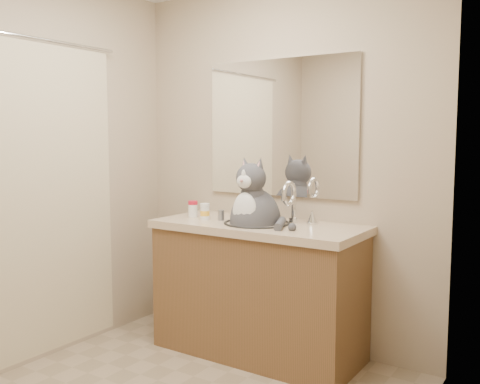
% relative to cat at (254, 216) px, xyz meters
% --- Properties ---
extents(room, '(2.22, 2.52, 2.42)m').
position_rel_cat_xyz_m(room, '(0.02, -0.94, 0.31)').
color(room, gray).
rests_on(room, ground).
extents(vanity, '(1.34, 0.59, 1.12)m').
position_rel_cat_xyz_m(vanity, '(0.02, 0.02, -0.45)').
color(vanity, brown).
rests_on(vanity, ground).
extents(mirror, '(1.10, 0.02, 0.90)m').
position_rel_cat_xyz_m(mirror, '(0.02, 0.29, 0.56)').
color(mirror, white).
rests_on(mirror, room).
extents(shower_curtain, '(0.02, 1.30, 1.93)m').
position_rel_cat_xyz_m(shower_curtain, '(-1.03, -0.84, 0.14)').
color(shower_curtain, beige).
rests_on(shower_curtain, ground).
extents(cat, '(0.45, 0.37, 0.63)m').
position_rel_cat_xyz_m(cat, '(0.00, 0.00, 0.00)').
color(cat, '#47474C').
rests_on(cat, vanity).
extents(pill_bottle_redcap, '(0.07, 0.07, 0.11)m').
position_rel_cat_xyz_m(pill_bottle_redcap, '(-0.49, -0.01, 0.01)').
color(pill_bottle_redcap, white).
rests_on(pill_bottle_redcap, vanity).
extents(pill_bottle_orange, '(0.08, 0.08, 0.11)m').
position_rel_cat_xyz_m(pill_bottle_orange, '(-0.35, -0.05, 0.01)').
color(pill_bottle_orange, white).
rests_on(pill_bottle_orange, vanity).
extents(grey_canister, '(0.05, 0.05, 0.07)m').
position_rel_cat_xyz_m(grey_canister, '(-0.24, -0.02, -0.01)').
color(grey_canister, gray).
rests_on(grey_canister, vanity).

